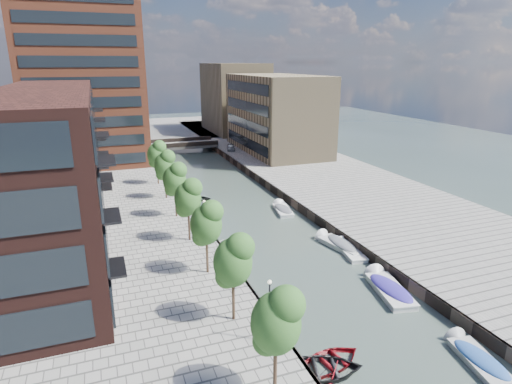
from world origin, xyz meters
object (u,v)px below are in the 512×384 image
tree_5 (164,164)px  motorboat_2 (349,251)px  tree_2 (206,222)px  tree_6 (156,153)px  motorboat_1 (338,244)px  motorboat_3 (387,288)px  motorboat_0 (476,357)px  tree_1 (233,259)px  tree_0 (276,319)px  sloop_1 (321,374)px  sloop_2 (330,365)px  motorboat_4 (282,209)px  bridge (183,145)px  sloop_3 (227,248)px  sloop_4 (195,200)px  car (231,147)px  tree_3 (188,197)px  tree_4 (174,178)px

tree_5 → motorboat_2: tree_5 is taller
tree_2 → tree_6: size_ratio=1.00×
motorboat_1 → motorboat_3: size_ratio=0.94×
tree_2 → motorboat_0: (12.78, -14.77, -5.12)m
tree_1 → tree_5: bearing=90.0°
tree_2 → motorboat_0: size_ratio=1.20×
tree_0 → tree_2: (0.00, 14.00, 0.00)m
tree_6 → sloop_1: (3.51, -40.57, -5.31)m
sloop_2 → motorboat_4: bearing=-29.8°
bridge → tree_0: (-8.50, -68.00, 3.92)m
tree_2 → tree_5: bearing=90.0°
tree_0 → tree_2: size_ratio=1.00×
motorboat_2 → sloop_3: bearing=156.5°
sloop_4 → car: (12.67, 25.16, 1.62)m
tree_1 → tree_5: (0.00, 28.00, 0.00)m
tree_3 → motorboat_4: size_ratio=1.19×
tree_4 → sloop_3: size_ratio=1.23×
tree_4 → tree_6: size_ratio=1.00×
motorboat_0 → sloop_3: bearing=114.5°
tree_3 → sloop_2: tree_3 is taller
sloop_3 → motorboat_1: bearing=-121.5°
sloop_3 → car: car is taller
bridge → car: size_ratio=3.58×
bridge → sloop_2: (-4.11, -66.11, -1.39)m
motorboat_0 → motorboat_2: (1.23, 16.06, -0.10)m
motorboat_4 → tree_3: bearing=-150.9°
motorboat_0 → motorboat_4: motorboat_4 is taller
tree_2 → motorboat_4: (12.74, 14.09, -5.11)m
tree_1 → tree_2: same height
tree_0 → tree_6: 42.00m
bridge → tree_3: bearing=-100.3°
tree_0 → sloop_2: tree_0 is taller
tree_6 → motorboat_2: size_ratio=1.24×
tree_0 → sloop_1: 6.52m
tree_4 → sloop_1: bearing=-82.5°
tree_6 → sloop_4: size_ratio=1.39×
sloop_4 → tree_1: bearing=-165.6°
motorboat_1 → sloop_2: bearing=-122.1°
tree_3 → sloop_4: 16.21m
sloop_3 → sloop_4: bearing=-15.8°
motorboat_1 → tree_0: bearing=-129.3°
tree_1 → sloop_3: 14.38m
bridge → sloop_4: 32.52m
sloop_1 → sloop_4: sloop_1 is taller
motorboat_3 → bridge: bearing=94.2°
motorboat_4 → car: car is taller
tree_2 → sloop_3: bearing=60.8°
motorboat_0 → motorboat_4: (-0.04, 28.86, 0.00)m
sloop_2 → bridge: bearing=-15.6°
tree_1 → tree_2: size_ratio=1.00×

